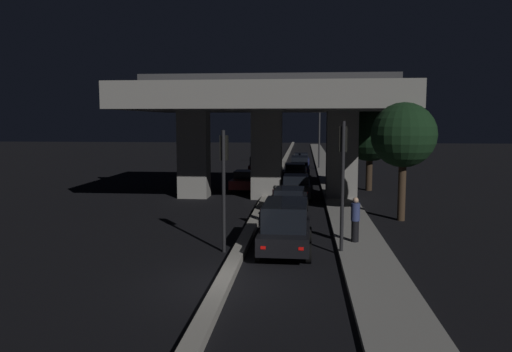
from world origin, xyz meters
TOP-DOWN VIEW (x-y plane):
  - ground_plane at (0.00, 0.00)m, footprint 200.00×200.00m
  - median_divider at (0.00, 35.00)m, footprint 0.48×126.00m
  - sidewalk_right at (4.76, 28.00)m, footprint 2.01×126.00m
  - elevated_overpass at (0.00, 17.46)m, footprint 16.92×12.78m
  - traffic_light_left_of_median at (-0.64, 3.98)m, footprint 0.30×0.49m
  - traffic_light_right_of_median at (3.85, 3.97)m, footprint 0.30×0.49m
  - street_lamp at (3.75, 37.67)m, footprint 1.99×0.32m
  - car_black_lead at (1.72, 4.20)m, footprint 2.08×4.48m
  - car_black_second at (1.67, 11.58)m, footprint 2.01×4.27m
  - car_black_third at (1.92, 17.50)m, footprint 2.00×4.28m
  - car_black_fourth at (1.73, 26.00)m, footprint 1.98×4.62m
  - car_dark_blue_fifth at (2.00, 33.25)m, footprint 1.94×4.31m
  - car_dark_blue_sixth at (2.10, 41.49)m, footprint 1.98×4.25m
  - car_dark_red_lead_oncoming at (-1.80, 20.75)m, footprint 1.97×4.15m
  - car_dark_red_second_oncoming at (-1.83, 32.70)m, footprint 2.02×4.77m
  - car_dark_blue_third_oncoming at (-1.77, 45.43)m, footprint 2.03×4.05m
  - car_white_fourth_oncoming at (-1.98, 58.95)m, footprint 2.11×4.18m
  - motorcycle_black_filtering_near at (0.69, 5.96)m, footprint 0.34×1.98m
  - motorcycle_white_filtering_mid at (0.82, 12.89)m, footprint 0.33×1.90m
  - pedestrian_on_sidewalk at (4.51, 5.38)m, footprint 0.36×0.36m
  - roadside_tree_kerbside_near at (7.37, 10.83)m, footprint 3.27×3.27m
  - roadside_tree_kerbside_mid at (7.14, 21.84)m, footprint 4.34×4.34m

SIDE VIEW (x-z plane):
  - ground_plane at x=0.00m, z-range 0.00..0.00m
  - sidewalk_right at x=4.76m, z-range 0.00..0.16m
  - median_divider at x=0.00m, z-range 0.00..0.28m
  - motorcycle_black_filtering_near at x=0.69m, z-range -0.11..1.31m
  - motorcycle_white_filtering_mid at x=0.82m, z-range -0.11..1.35m
  - car_dark_blue_sixth at x=2.10m, z-range 0.01..1.45m
  - car_dark_red_lead_oncoming at x=-1.80m, z-range 0.01..1.48m
  - car_black_second at x=1.67m, z-range 0.03..1.54m
  - car_black_third at x=1.92m, z-range 0.01..1.58m
  - car_white_fourth_oncoming at x=-1.98m, z-range 0.01..1.58m
  - car_black_fourth at x=1.73m, z-range 0.02..1.60m
  - car_dark_blue_fifth at x=2.00m, z-range 0.06..1.69m
  - car_dark_blue_third_oncoming at x=-1.77m, z-range 0.03..1.73m
  - car_dark_red_second_oncoming at x=-1.83m, z-range 0.05..1.77m
  - car_black_lead at x=1.72m, z-range 0.06..2.00m
  - pedestrian_on_sidewalk at x=4.51m, z-range 0.17..2.00m
  - traffic_light_left_of_median at x=-0.64m, z-range 0.86..5.57m
  - traffic_light_right_of_median at x=3.85m, z-range 0.92..5.98m
  - roadside_tree_kerbside_mid at x=7.14m, z-range 1.05..7.54m
  - roadside_tree_kerbside_near at x=7.37m, z-range 1.33..7.33m
  - street_lamp at x=3.75m, z-range 0.72..9.34m
  - elevated_overpass at x=0.00m, z-range 1.93..10.02m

